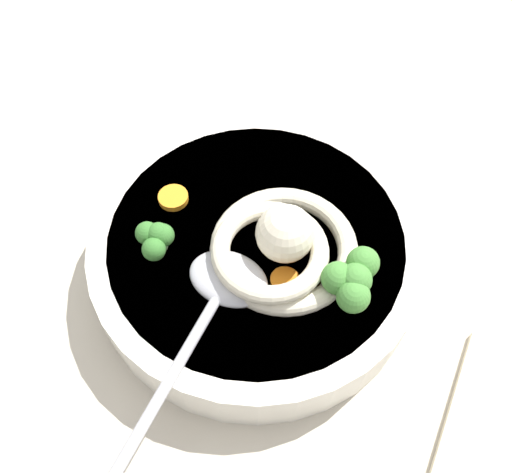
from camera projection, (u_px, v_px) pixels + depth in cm
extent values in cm
cube|color=#BCB29E|center=(268.00, 304.00, 46.84)|extent=(109.43, 109.43, 3.82)
cylinder|color=silver|center=(256.00, 252.00, 44.68)|extent=(26.39, 26.39, 4.70)
cylinder|color=#B27A33|center=(256.00, 251.00, 44.52)|extent=(23.22, 23.22, 4.32)
torus|color=beige|center=(284.00, 248.00, 41.21)|extent=(11.18, 11.18, 1.54)
torus|color=beige|center=(277.00, 246.00, 39.84)|extent=(11.97, 11.97, 1.39)
sphere|color=beige|center=(285.00, 233.00, 39.54)|extent=(4.34, 4.34, 4.34)
ellipsoid|color=#B7B7BC|center=(228.00, 278.00, 39.76)|extent=(5.81, 6.94, 1.60)
cylinder|color=#B7B7BC|center=(176.00, 368.00, 36.05)|extent=(14.69, 4.68, 0.80)
cylinder|color=#7A9E60|center=(160.00, 248.00, 41.57)|extent=(0.90, 0.90, 0.97)
sphere|color=#38752D|center=(157.00, 238.00, 40.42)|extent=(1.78, 1.78, 1.78)
sphere|color=#38752D|center=(154.00, 249.00, 40.08)|extent=(1.78, 1.78, 1.78)
sphere|color=#38752D|center=(164.00, 230.00, 40.89)|extent=(1.78, 1.78, 1.78)
sphere|color=#38752D|center=(146.00, 237.00, 40.62)|extent=(1.78, 1.78, 1.78)
cylinder|color=#7A9E60|center=(351.00, 292.00, 39.32)|extent=(1.21, 1.21, 1.29)
sphere|color=#478938|center=(355.00, 280.00, 37.79)|extent=(2.37, 2.37, 2.37)
sphere|color=#478938|center=(353.00, 296.00, 37.33)|extent=(2.37, 2.37, 2.37)
sphere|color=#478938|center=(362.00, 268.00, 38.41)|extent=(2.37, 2.37, 2.37)
sphere|color=#478938|center=(338.00, 278.00, 38.05)|extent=(2.37, 2.37, 2.37)
cylinder|color=orange|center=(285.00, 280.00, 40.32)|extent=(2.16, 2.16, 0.45)
cylinder|color=orange|center=(173.00, 198.00, 44.46)|extent=(2.44, 2.44, 0.54)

